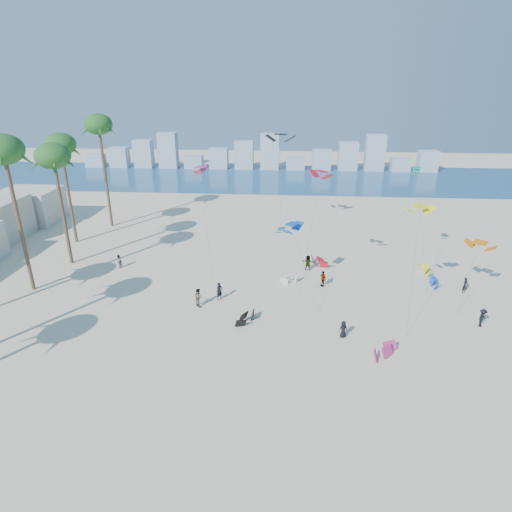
{
  "coord_description": "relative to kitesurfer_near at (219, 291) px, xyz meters",
  "views": [
    {
      "loc": [
        5.86,
        -22.26,
        20.48
      ],
      "look_at": [
        3.0,
        16.0,
        4.5
      ],
      "focal_mm": 30.06,
      "sensor_mm": 36.0,
      "label": 1
    }
  ],
  "objects": [
    {
      "name": "flying_kites",
      "position": [
        11.88,
        7.6,
        9.8
      ],
      "size": [
        38.01,
        25.67,
        14.44
      ],
      "color": "blue",
      "rests_on": "ground"
    },
    {
      "name": "kitesurfer_near",
      "position": [
        0.0,
        0.0,
        0.0
      ],
      "size": [
        0.79,
        0.77,
        1.83
      ],
      "primitive_type": "imported",
      "rotation": [
        0.0,
        0.0,
        0.73
      ],
      "color": "black",
      "rests_on": "ground"
    },
    {
      "name": "ground",
      "position": [
        0.58,
        -15.23,
        -0.92
      ],
      "size": [
        220.0,
        220.0,
        0.0
      ],
      "primitive_type": "plane",
      "color": "beige",
      "rests_on": "ground"
    },
    {
      "name": "kitesurfer_mid",
      "position": [
        -1.83,
        -1.45,
        0.01
      ],
      "size": [
        1.13,
        1.13,
        1.85
      ],
      "primitive_type": "imported",
      "rotation": [
        0.0,
        0.0,
        2.35
      ],
      "color": "gray",
      "rests_on": "ground"
    },
    {
      "name": "kitesurfers_far",
      "position": [
        11.01,
        2.73,
        -0.07
      ],
      "size": [
        38.53,
        14.5,
        1.78
      ],
      "color": "black",
      "rests_on": "ground"
    },
    {
      "name": "ocean",
      "position": [
        0.58,
        56.77,
        -0.91
      ],
      "size": [
        220.0,
        220.0,
        0.0
      ],
      "primitive_type": "plane",
      "color": "navy",
      "rests_on": "ground"
    },
    {
      "name": "distant_skyline",
      "position": [
        -0.6,
        66.77,
        2.17
      ],
      "size": [
        85.0,
        3.0,
        8.4
      ],
      "color": "#9EADBF",
      "rests_on": "ground"
    },
    {
      "name": "grounded_kites",
      "position": [
        12.93,
        1.69,
        -0.49
      ],
      "size": [
        20.9,
        20.93,
        0.93
      ],
      "color": "black",
      "rests_on": "ground"
    }
  ]
}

